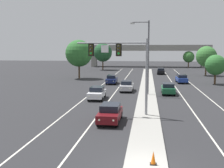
# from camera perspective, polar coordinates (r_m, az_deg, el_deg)

# --- Properties ---
(ground_plane) EXTENTS (260.00, 260.00, 0.00)m
(ground_plane) POSITION_cam_1_polar(r_m,az_deg,el_deg) (16.06, 6.83, -16.45)
(ground_plane) COLOR #28282B
(median_island) EXTENTS (2.40, 110.00, 0.15)m
(median_island) POSITION_cam_1_polar(r_m,az_deg,el_deg) (33.33, 7.08, -3.85)
(median_island) COLOR #9E9B93
(median_island) RESTS_ON ground
(lane_stripe_oncoming_center) EXTENTS (0.14, 100.00, 0.01)m
(lane_stripe_oncoming_center) POSITION_cam_1_polar(r_m,az_deg,el_deg) (40.51, 0.45, -1.93)
(lane_stripe_oncoming_center) COLOR silver
(lane_stripe_oncoming_center) RESTS_ON ground
(lane_stripe_receding_center) EXTENTS (0.14, 100.00, 0.01)m
(lane_stripe_receding_center) POSITION_cam_1_polar(r_m,az_deg,el_deg) (40.51, 13.78, -2.14)
(lane_stripe_receding_center) COLOR silver
(lane_stripe_receding_center) RESTS_ON ground
(edge_stripe_left) EXTENTS (0.14, 100.00, 0.01)m
(edge_stripe_left) POSITION_cam_1_polar(r_m,az_deg,el_deg) (41.03, -4.13, -1.84)
(edge_stripe_left) COLOR silver
(edge_stripe_left) RESTS_ON ground
(edge_stripe_right) EXTENTS (0.14, 100.00, 0.01)m
(edge_stripe_right) POSITION_cam_1_polar(r_m,az_deg,el_deg) (41.02, 18.37, -2.19)
(edge_stripe_right) COLOR silver
(edge_stripe_right) RESTS_ON ground
(overhead_signal_mast) EXTENTS (6.73, 0.44, 7.20)m
(overhead_signal_mast) POSITION_cam_1_polar(r_m,az_deg,el_deg) (26.68, 2.48, 4.78)
(overhead_signal_mast) COLOR gray
(overhead_signal_mast) RESTS_ON median_island
(street_lamp_median) EXTENTS (2.58, 0.28, 10.00)m
(street_lamp_median) POSITION_cam_1_polar(r_m,az_deg,el_deg) (38.82, 7.04, 6.20)
(street_lamp_median) COLOR #4C4C51
(street_lamp_median) RESTS_ON median_island
(car_oncoming_darkred) EXTENTS (1.85, 4.48, 1.58)m
(car_oncoming_darkred) POSITION_cam_1_polar(r_m,az_deg,el_deg) (24.88, -0.37, -5.84)
(car_oncoming_darkred) COLOR #5B0F14
(car_oncoming_darkred) RESTS_ON ground
(car_oncoming_white) EXTENTS (1.86, 4.49, 1.58)m
(car_oncoming_white) POSITION_cam_1_polar(r_m,az_deg,el_deg) (36.07, -3.05, -1.77)
(car_oncoming_white) COLOR silver
(car_oncoming_white) RESTS_ON ground
(car_oncoming_silver) EXTENTS (1.86, 4.49, 1.58)m
(car_oncoming_silver) POSITION_cam_1_polar(r_m,az_deg,el_deg) (42.71, 3.00, -0.37)
(car_oncoming_silver) COLOR #B7B7BC
(car_oncoming_silver) RESTS_ON ground
(car_oncoming_navy) EXTENTS (1.90, 4.50, 1.58)m
(car_oncoming_navy) POSITION_cam_1_polar(r_m,az_deg,el_deg) (51.69, -0.06, 0.96)
(car_oncoming_navy) COLOR #141E4C
(car_oncoming_navy) RESTS_ON ground
(car_receding_green) EXTENTS (1.88, 4.49, 1.58)m
(car_receding_green) POSITION_cam_1_polar(r_m,az_deg,el_deg) (40.74, 11.28, -0.86)
(car_receding_green) COLOR #195633
(car_receding_green) RESTS_ON ground
(car_receding_blue) EXTENTS (1.93, 4.51, 1.58)m
(car_receding_blue) POSITION_cam_1_polar(r_m,az_deg,el_deg) (54.46, 13.90, 1.07)
(car_receding_blue) COLOR navy
(car_receding_blue) RESTS_ON ground
(car_receding_black) EXTENTS (1.85, 4.48, 1.58)m
(car_receding_black) POSITION_cam_1_polar(r_m,az_deg,el_deg) (71.92, 9.83, 2.61)
(car_receding_black) COLOR black
(car_receding_black) RESTS_ON ground
(traffic_cone_median_nose) EXTENTS (0.36, 0.36, 0.74)m
(traffic_cone_median_nose) POSITION_cam_1_polar(r_m,az_deg,el_deg) (16.01, 8.35, -14.59)
(traffic_cone_median_nose) COLOR black
(traffic_cone_median_nose) RESTS_ON median_island
(overpass_bridge) EXTENTS (42.40, 6.40, 7.65)m
(overpass_bridge) POSITION_cam_1_polar(r_m,az_deg,el_deg) (100.29, 7.27, 6.76)
(overpass_bridge) COLOR gray
(overpass_bridge) RESTS_ON ground
(tree_far_right_a) EXTENTS (4.84, 4.84, 7.00)m
(tree_far_right_a) POSITION_cam_1_polar(r_m,az_deg,el_deg) (70.45, 18.53, 5.31)
(tree_far_right_a) COLOR #4C3823
(tree_far_right_a) RESTS_ON ground
(tree_far_left_b) EXTENTS (5.72, 5.72, 8.27)m
(tree_far_left_b) POSITION_cam_1_polar(r_m,az_deg,el_deg) (60.70, -6.71, 6.18)
(tree_far_left_b) COLOR #4C3823
(tree_far_left_b) RESTS_ON ground
(tree_far_left_a) EXTENTS (5.54, 5.54, 8.01)m
(tree_far_left_a) POSITION_cam_1_polar(r_m,az_deg,el_deg) (85.12, -1.87, 6.38)
(tree_far_left_a) COLOR #4C3823
(tree_far_left_a) RESTS_ON ground
(tree_far_right_b) EXTENTS (3.83, 3.83, 5.54)m
(tree_far_right_b) POSITION_cam_1_polar(r_m,az_deg,el_deg) (99.03, 15.24, 5.31)
(tree_far_right_b) COLOR #4C3823
(tree_far_right_b) RESTS_ON ground
(tree_far_right_c) EXTENTS (3.69, 3.69, 5.34)m
(tree_far_right_c) POSITION_cam_1_polar(r_m,az_deg,el_deg) (53.99, 20.20, 3.62)
(tree_far_right_c) COLOR #4C3823
(tree_far_right_c) RESTS_ON ground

